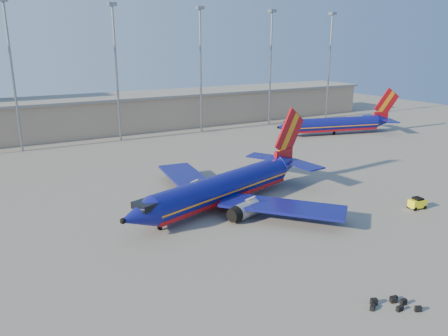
{
  "coord_description": "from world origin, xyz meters",
  "views": [
    {
      "loc": [
        -32.17,
        -47.23,
        20.75
      ],
      "look_at": [
        -3.21,
        3.27,
        4.0
      ],
      "focal_mm": 35.0,
      "sensor_mm": 36.0,
      "label": 1
    }
  ],
  "objects": [
    {
      "name": "terminal_building",
      "position": [
        10.0,
        58.0,
        4.32
      ],
      "size": [
        122.0,
        16.0,
        8.5
      ],
      "color": "gray",
      "rests_on": "ground"
    },
    {
      "name": "luggage_pile",
      "position": [
        -4.72,
        -27.02,
        0.23
      ],
      "size": [
        3.6,
        2.94,
        0.54
      ],
      "color": "black",
      "rests_on": "ground"
    },
    {
      "name": "baggage_tug",
      "position": [
        15.9,
        -13.73,
        0.8
      ],
      "size": [
        2.29,
        1.56,
        1.54
      ],
      "rotation": [
        0.0,
        0.0,
        -0.13
      ],
      "color": "#F7F016",
      "rests_on": "ground"
    },
    {
      "name": "aircraft_main",
      "position": [
        -4.63,
        -0.04,
        2.45
      ],
      "size": [
        32.94,
        31.19,
        11.48
      ],
      "rotation": [
        0.0,
        0.0,
        0.3
      ],
      "color": "navy",
      "rests_on": "ground"
    },
    {
      "name": "light_mast_row",
      "position": [
        5.0,
        46.0,
        17.55
      ],
      "size": [
        101.6,
        1.6,
        28.65
      ],
      "color": "gray",
      "rests_on": "ground"
    },
    {
      "name": "aircraft_second",
      "position": [
        41.17,
        27.09,
        2.42
      ],
      "size": [
        30.54,
        14.31,
        10.53
      ],
      "rotation": [
        0.0,
        0.0,
        -0.25
      ],
      "color": "navy",
      "rests_on": "ground"
    },
    {
      "name": "ground",
      "position": [
        0.0,
        0.0,
        0.0
      ],
      "size": [
        220.0,
        220.0,
        0.0
      ],
      "primitive_type": "plane",
      "color": "slate",
      "rests_on": "ground"
    }
  ]
}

